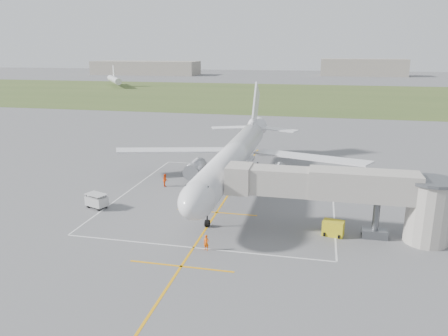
% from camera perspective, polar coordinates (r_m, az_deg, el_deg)
% --- Properties ---
extents(ground, '(700.00, 700.00, 0.00)m').
position_cam_1_polar(ground, '(62.76, 1.15, -2.60)').
color(ground, '#515153').
rests_on(ground, ground).
extents(grass_strip, '(700.00, 120.00, 0.02)m').
position_cam_1_polar(grass_strip, '(189.89, 9.04, 9.33)').
color(grass_strip, '#3D5123').
rests_on(grass_strip, ground).
extents(apron_markings, '(28.20, 60.00, 0.01)m').
position_cam_1_polar(apron_markings, '(57.36, 0.00, -4.34)').
color(apron_markings, orange).
rests_on(apron_markings, ground).
extents(airliner, '(38.93, 46.75, 13.52)m').
position_cam_1_polar(airliner, '(62.26, 1.31, 1.46)').
color(airliner, silver).
rests_on(airliner, ground).
extents(jet_bridge, '(23.40, 5.00, 7.20)m').
position_cam_1_polar(jet_bridge, '(47.52, 16.76, -3.22)').
color(jet_bridge, gray).
rests_on(jet_bridge, ground).
extents(gpu_unit, '(2.42, 1.91, 1.64)m').
position_cam_1_polar(gpu_unit, '(48.43, 14.07, -7.64)').
color(gpu_unit, gold).
rests_on(gpu_unit, ground).
extents(baggage_cart, '(3.03, 2.43, 1.84)m').
position_cam_1_polar(baggage_cart, '(57.01, -16.30, -4.12)').
color(baggage_cart, '#B7B7B7').
rests_on(baggage_cart, ground).
extents(ramp_worker_nose, '(0.65, 0.50, 1.59)m').
position_cam_1_polar(ramp_worker_nose, '(43.80, -2.34, -9.72)').
color(ramp_worker_nose, '#E85107').
rests_on(ramp_worker_nose, ground).
extents(ramp_worker_wing, '(1.04, 1.12, 1.85)m').
position_cam_1_polar(ramp_worker_wing, '(63.77, -7.67, -1.57)').
color(ramp_worker_wing, '#E33C07').
rests_on(ramp_worker_wing, ground).
extents(distant_hangars, '(345.00, 49.00, 12.00)m').
position_cam_1_polar(distant_hangars, '(325.24, 7.79, 12.73)').
color(distant_hangars, gray).
rests_on(distant_hangars, ground).
extents(distant_aircraft, '(206.00, 36.36, 8.85)m').
position_cam_1_polar(distant_aircraft, '(222.80, 8.43, 11.15)').
color(distant_aircraft, silver).
rests_on(distant_aircraft, ground).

